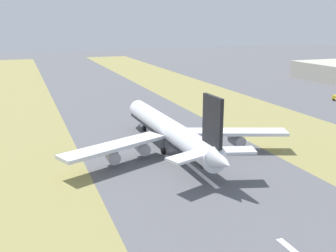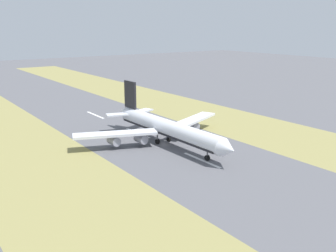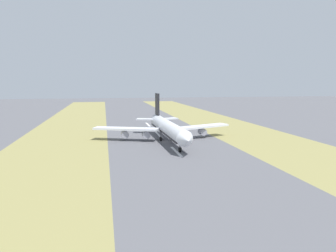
% 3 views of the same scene
% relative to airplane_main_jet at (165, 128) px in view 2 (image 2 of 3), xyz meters
% --- Properties ---
extents(ground_plane, '(800.00, 800.00, 0.00)m').
position_rel_airplane_main_jet_xyz_m(ground_plane, '(0.75, 0.80, -6.02)').
color(ground_plane, '#56565B').
extents(grass_median_west, '(40.00, 600.00, 0.01)m').
position_rel_airplane_main_jet_xyz_m(grass_median_west, '(-44.25, 0.80, -6.02)').
color(grass_median_west, olive).
rests_on(grass_median_west, ground).
extents(grass_median_east, '(40.00, 600.00, 0.01)m').
position_rel_airplane_main_jet_xyz_m(grass_median_east, '(45.75, 0.80, -6.02)').
color(grass_median_east, olive).
rests_on(grass_median_east, ground).
extents(centreline_dash_near, '(1.20, 18.00, 0.01)m').
position_rel_airplane_main_jet_xyz_m(centreline_dash_near, '(0.75, -58.10, -6.01)').
color(centreline_dash_near, silver).
rests_on(centreline_dash_near, ground).
extents(centreline_dash_mid, '(1.20, 18.00, 0.01)m').
position_rel_airplane_main_jet_xyz_m(centreline_dash_mid, '(0.75, -18.10, -6.01)').
color(centreline_dash_mid, silver).
rests_on(centreline_dash_mid, ground).
extents(centreline_dash_far, '(1.20, 18.00, 0.01)m').
position_rel_airplane_main_jet_xyz_m(centreline_dash_far, '(0.75, 21.90, -6.01)').
color(centreline_dash_far, silver).
rests_on(centreline_dash_far, ground).
extents(airplane_main_jet, '(64.13, 67.09, 20.20)m').
position_rel_airplane_main_jet_xyz_m(airplane_main_jet, '(0.00, 0.00, 0.00)').
color(airplane_main_jet, silver).
rests_on(airplane_main_jet, ground).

